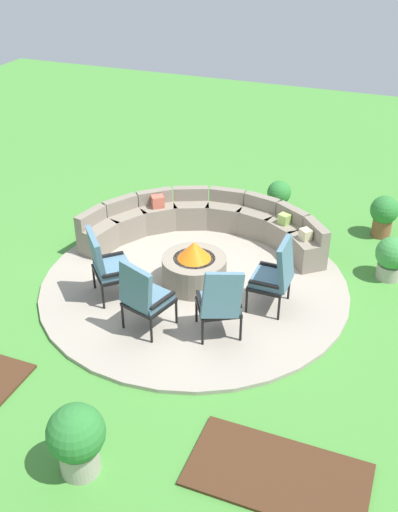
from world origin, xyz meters
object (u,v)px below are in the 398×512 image
object	(u,v)px
lounge_chair_front_left	(107,264)
lounge_chair_back_left	(220,301)
lounge_chair_back_right	(276,274)
potted_plant_1	(279,198)
potted_plant_2	(392,257)
lounge_chair_front_right	(144,296)
potted_plant_3	(77,438)
potted_plant_0	(384,214)
curved_stone_bench	(205,224)
fire_pit	(194,268)

from	to	relation	value
lounge_chair_front_left	lounge_chair_back_left	size ratio (longest dim) A/B	1.02
lounge_chair_back_right	lounge_chair_front_left	bearing A→B (deg)	105.42
potted_plant_1	potted_plant_2	bearing A→B (deg)	-32.15
lounge_chair_front_right	potted_plant_3	bearing A→B (deg)	-65.04
lounge_chair_back_right	potted_plant_0	xyz separation A→B (m)	(1.21, 2.93, -0.20)
potted_plant_1	potted_plant_2	world-z (taller)	potted_plant_1
potted_plant_3	potted_plant_2	bearing A→B (deg)	62.62
lounge_chair_front_right	potted_plant_1	xyz separation A→B (m)	(0.81, 4.11, -0.21)
lounge_chair_back_left	potted_plant_2	bearing A→B (deg)	19.73
curved_stone_bench	lounge_chair_front_right	world-z (taller)	lounge_chair_front_right
potted_plant_1	potted_plant_3	world-z (taller)	potted_plant_3
potted_plant_0	potted_plant_2	size ratio (longest dim) A/B	1.07
curved_stone_bench	potted_plant_2	size ratio (longest dim) A/B	5.62
lounge_chair_back_left	lounge_chair_back_right	world-z (taller)	lounge_chair_back_left
curved_stone_bench	lounge_chair_front_right	size ratio (longest dim) A/B	3.56
potted_plant_0	potted_plant_1	size ratio (longest dim) A/B	1.04
lounge_chair_front_left	potted_plant_2	xyz separation A→B (m)	(3.90, 2.18, -0.24)
curved_stone_bench	potted_plant_3	distance (m)	5.17
potted_plant_1	potted_plant_2	distance (m)	2.63
lounge_chair_front_right	potted_plant_1	size ratio (longest dim) A/B	1.53
lounge_chair_back_right	lounge_chair_back_left	bearing A→B (deg)	150.83
lounge_chair_front_right	potted_plant_2	xyz separation A→B (m)	(3.03, 2.72, -0.23)
potted_plant_0	curved_stone_bench	bearing A→B (deg)	-154.92
potted_plant_0	potted_plant_1	xyz separation A→B (m)	(-1.93, 0.01, -0.02)
curved_stone_bench	lounge_chair_back_left	xyz separation A→B (m)	(1.16, -2.49, 0.28)
potted_plant_3	fire_pit	bearing A→B (deg)	92.75
fire_pit	curved_stone_bench	world-z (taller)	fire_pit
potted_plant_0	potted_plant_2	distance (m)	1.42
potted_plant_2	curved_stone_bench	bearing A→B (deg)	179.40
lounge_chair_front_left	potted_plant_2	size ratio (longest dim) A/B	1.58
lounge_chair_back_left	potted_plant_3	world-z (taller)	lounge_chair_back_left
curved_stone_bench	potted_plant_0	distance (m)	3.20
curved_stone_bench	lounge_chair_back_left	distance (m)	2.77
fire_pit	lounge_chair_front_right	distance (m)	1.37
lounge_chair_front_left	potted_plant_0	size ratio (longest dim) A/B	1.48
fire_pit	potted_plant_3	world-z (taller)	potted_plant_3
lounge_chair_front_left	lounge_chair_back_left	xyz separation A→B (m)	(1.88, -0.28, -0.01)
lounge_chair_back_left	potted_plant_2	size ratio (longest dim) A/B	1.55
lounge_chair_front_right	lounge_chair_back_left	xyz separation A→B (m)	(1.01, 0.25, -0.00)
lounge_chair_front_right	potted_plant_1	world-z (taller)	lounge_chair_front_right
lounge_chair_front_left	potted_plant_3	size ratio (longest dim) A/B	1.32
potted_plant_0	potted_plant_1	bearing A→B (deg)	179.72
curved_stone_bench	lounge_chair_back_left	size ratio (longest dim) A/B	3.62
fire_pit	lounge_chair_back_right	size ratio (longest dim) A/B	0.90
fire_pit	lounge_chair_front_right	xyz separation A→B (m)	(-0.21, -1.32, 0.28)
potted_plant_0	potted_plant_2	world-z (taller)	potted_plant_0
potted_plant_0	potted_plant_2	xyz separation A→B (m)	(0.29, -1.39, -0.04)
lounge_chair_front_right	potted_plant_2	size ratio (longest dim) A/B	1.58
curved_stone_bench	potted_plant_2	distance (m)	3.18
lounge_chair_front_right	lounge_chair_back_right	distance (m)	1.93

